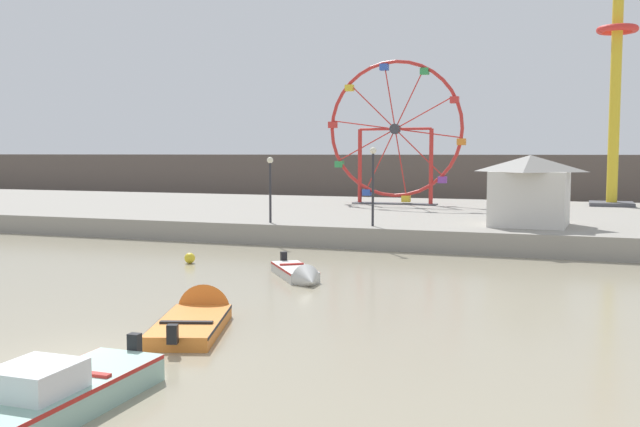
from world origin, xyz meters
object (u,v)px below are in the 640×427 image
at_px(drop_tower_yellow_tower, 615,89).
at_px(motorboat_seafoam, 18,413).
at_px(promenade_lamp_near, 270,179).
at_px(ferris_wheel_red_frame, 395,132).
at_px(motorboat_pale_grey, 299,274).
at_px(mooring_buoy_orange, 190,258).
at_px(motorboat_orange_hull, 199,316).
at_px(promenade_lamp_far, 373,174).
at_px(carnival_booth_white_ticket, 530,189).

bearing_deg(drop_tower_yellow_tower, motorboat_seafoam, -103.93).
bearing_deg(promenade_lamp_near, ferris_wheel_red_frame, 79.83).
bearing_deg(motorboat_seafoam, ferris_wheel_red_frame, -175.38).
xyz_separation_m(ferris_wheel_red_frame, promenade_lamp_near, (-2.71, -15.08, -2.73)).
xyz_separation_m(motorboat_pale_grey, mooring_buoy_orange, (-5.69, 2.09, 0.01)).
bearing_deg(motorboat_seafoam, promenade_lamp_near, -166.09).
distance_m(motorboat_orange_hull, promenade_lamp_far, 16.89).
bearing_deg(ferris_wheel_red_frame, motorboat_seafoam, -84.97).
bearing_deg(drop_tower_yellow_tower, promenade_lamp_near, -132.00).
bearing_deg(motorboat_pale_grey, motorboat_seafoam, -33.20).
distance_m(motorboat_pale_grey, mooring_buoy_orange, 6.06).
distance_m(motorboat_seafoam, mooring_buoy_orange, 18.05).
relative_size(motorboat_orange_hull, motorboat_seafoam, 0.84).
bearing_deg(promenade_lamp_near, motorboat_pale_grey, -60.74).
relative_size(motorboat_pale_grey, drop_tower_yellow_tower, 0.24).
relative_size(drop_tower_yellow_tower, promenade_lamp_far, 4.08).
distance_m(motorboat_seafoam, ferris_wheel_red_frame, 39.74).
relative_size(ferris_wheel_red_frame, drop_tower_yellow_tower, 0.64).
bearing_deg(carnival_booth_white_ticket, drop_tower_yellow_tower, 77.65).
distance_m(motorboat_orange_hull, carnival_booth_white_ticket, 20.88).
bearing_deg(promenade_lamp_far, motorboat_orange_hull, -90.68).
xyz_separation_m(drop_tower_yellow_tower, promenade_lamp_near, (-16.74, -18.59, -5.53)).
bearing_deg(motorboat_orange_hull, motorboat_pale_grey, -19.41).
distance_m(motorboat_pale_grey, promenade_lamp_far, 10.12).
bearing_deg(motorboat_pale_grey, mooring_buoy_orange, -146.86).
distance_m(carnival_booth_white_ticket, promenade_lamp_near, 12.77).
xyz_separation_m(ferris_wheel_red_frame, carnival_booth_white_ticket, (9.70, -12.08, -3.17)).
height_order(motorboat_pale_grey, motorboat_seafoam, motorboat_seafoam).
distance_m(ferris_wheel_red_frame, drop_tower_yellow_tower, 14.74).
bearing_deg(mooring_buoy_orange, promenade_lamp_far, 52.41).
xyz_separation_m(motorboat_seafoam, carnival_booth_white_ticket, (6.26, 27.11, 2.47)).
relative_size(motorboat_seafoam, carnival_booth_white_ticket, 1.41).
bearing_deg(ferris_wheel_red_frame, promenade_lamp_near, -100.17).
relative_size(motorboat_orange_hull, promenade_lamp_far, 1.28).
relative_size(motorboat_pale_grey, motorboat_orange_hull, 0.77).
xyz_separation_m(motorboat_pale_grey, motorboat_orange_hull, (-0.14, -7.00, -0.02)).
bearing_deg(motorboat_orange_hull, motorboat_seafoam, 169.41).
distance_m(drop_tower_yellow_tower, carnival_booth_white_ticket, 17.25).
height_order(ferris_wheel_red_frame, promenade_lamp_near, ferris_wheel_red_frame).
distance_m(ferris_wheel_red_frame, promenade_lamp_near, 15.56).
bearing_deg(motorboat_pale_grey, promenade_lamp_far, 143.00).
bearing_deg(promenade_lamp_far, promenade_lamp_near, -178.18).
relative_size(motorboat_orange_hull, drop_tower_yellow_tower, 0.32).
bearing_deg(drop_tower_yellow_tower, motorboat_orange_hull, -108.39).
xyz_separation_m(carnival_booth_white_ticket, promenade_lamp_near, (-12.41, -3.00, 0.44)).
xyz_separation_m(motorboat_pale_grey, ferris_wheel_red_frame, (-2.55, 24.46, 5.77)).
relative_size(carnival_booth_white_ticket, mooring_buoy_orange, 9.34).
height_order(motorboat_seafoam, carnival_booth_white_ticket, carnival_booth_white_ticket).
height_order(motorboat_seafoam, mooring_buoy_orange, motorboat_seafoam).
distance_m(motorboat_pale_grey, carnival_booth_white_ticket, 14.54).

